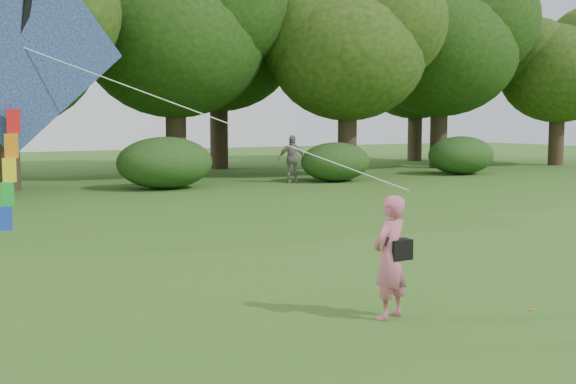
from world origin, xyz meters
TOP-DOWN VIEW (x-y plane):
  - ground at (0.00, 0.00)m, footprint 100.00×100.00m
  - man_kite_flyer at (-0.40, 0.39)m, footprint 0.67×0.55m
  - bystander_right at (8.18, 17.74)m, footprint 1.19×0.82m
  - crossbody_bag at (-0.29, 0.36)m, footprint 0.43×0.20m
  - flying_kite at (-4.57, 1.38)m, footprint 5.60×1.42m
  - tree_line at (1.67, 22.88)m, footprint 54.70×15.30m
  - shrub_band at (-0.72, 17.60)m, footprint 39.15×3.22m
  - fallen_leaves at (0.22, 4.05)m, footprint 10.94×14.24m

SIDE VIEW (x-z plane):
  - ground at x=0.00m, z-range 0.00..0.00m
  - fallen_leaves at x=0.22m, z-range 0.00..0.01m
  - man_kite_flyer at x=-0.40m, z-range 0.00..1.57m
  - shrub_band at x=-0.72m, z-range -0.08..1.79m
  - crossbody_bag at x=-0.29m, z-range 0.56..1.22m
  - bystander_right at x=8.18m, z-range 0.00..1.87m
  - flying_kite at x=-4.57m, z-range 1.67..4.81m
  - tree_line at x=1.67m, z-range 0.86..10.35m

